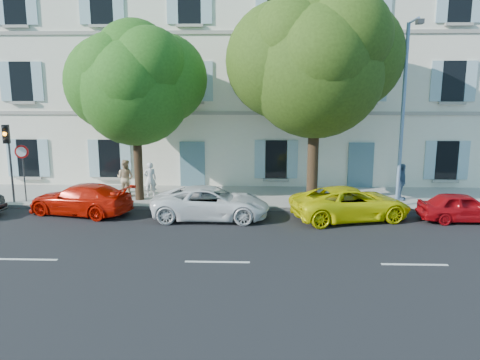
{
  "coord_description": "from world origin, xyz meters",
  "views": [
    {
      "loc": [
        1.19,
        -17.58,
        5.26
      ],
      "look_at": [
        0.48,
        2.0,
        1.4
      ],
      "focal_mm": 35.0,
      "sensor_mm": 36.0,
      "label": 1
    }
  ],
  "objects_px": {
    "car_red_coupe": "(80,199)",
    "tree_right": "(316,69)",
    "road_sign": "(23,161)",
    "car_red_hatchback": "(463,207)",
    "pedestrian_b": "(125,178)",
    "tree_left": "(135,89)",
    "pedestrian_c": "(402,182)",
    "car_white_coupe": "(211,203)",
    "pedestrian_a": "(150,179)",
    "car_yellow_supercar": "(351,203)",
    "traffic_light": "(8,147)",
    "street_lamp": "(404,105)"
  },
  "relations": [
    {
      "from": "car_white_coupe",
      "to": "pedestrian_b",
      "type": "xyz_separation_m",
      "value": [
        -4.43,
        3.3,
        0.37
      ]
    },
    {
      "from": "tree_left",
      "to": "tree_right",
      "type": "bearing_deg",
      "value": -3.23
    },
    {
      "from": "car_white_coupe",
      "to": "pedestrian_b",
      "type": "relative_size",
      "value": 2.69
    },
    {
      "from": "car_red_coupe",
      "to": "street_lamp",
      "type": "bearing_deg",
      "value": 109.43
    },
    {
      "from": "pedestrian_c",
      "to": "car_red_coupe",
      "type": "bearing_deg",
      "value": 121.79
    },
    {
      "from": "tree_left",
      "to": "pedestrian_c",
      "type": "height_order",
      "value": "tree_left"
    },
    {
      "from": "road_sign",
      "to": "street_lamp",
      "type": "bearing_deg",
      "value": -1.32
    },
    {
      "from": "car_red_coupe",
      "to": "traffic_light",
      "type": "bearing_deg",
      "value": -95.1
    },
    {
      "from": "car_red_hatchback",
      "to": "pedestrian_a",
      "type": "height_order",
      "value": "pedestrian_a"
    },
    {
      "from": "car_white_coupe",
      "to": "tree_left",
      "type": "relative_size",
      "value": 0.6
    },
    {
      "from": "pedestrian_b",
      "to": "car_yellow_supercar",
      "type": "bearing_deg",
      "value": 175.17
    },
    {
      "from": "car_red_hatchback",
      "to": "road_sign",
      "type": "relative_size",
      "value": 1.32
    },
    {
      "from": "car_red_coupe",
      "to": "tree_left",
      "type": "distance_m",
      "value": 5.41
    },
    {
      "from": "tree_left",
      "to": "street_lamp",
      "type": "relative_size",
      "value": 1.01
    },
    {
      "from": "car_red_hatchback",
      "to": "street_lamp",
      "type": "xyz_separation_m",
      "value": [
        -2.06,
        1.68,
        3.98
      ]
    },
    {
      "from": "road_sign",
      "to": "pedestrian_b",
      "type": "bearing_deg",
      "value": 16.42
    },
    {
      "from": "pedestrian_c",
      "to": "tree_left",
      "type": "bearing_deg",
      "value": 113.54
    },
    {
      "from": "traffic_light",
      "to": "pedestrian_b",
      "type": "distance_m",
      "value": 5.28
    },
    {
      "from": "tree_right",
      "to": "pedestrian_b",
      "type": "height_order",
      "value": "tree_right"
    },
    {
      "from": "car_yellow_supercar",
      "to": "car_red_hatchback",
      "type": "height_order",
      "value": "car_yellow_supercar"
    },
    {
      "from": "car_red_hatchback",
      "to": "street_lamp",
      "type": "height_order",
      "value": "street_lamp"
    },
    {
      "from": "car_red_hatchback",
      "to": "traffic_light",
      "type": "distance_m",
      "value": 19.52
    },
    {
      "from": "car_white_coupe",
      "to": "tree_left",
      "type": "distance_m",
      "value": 6.37
    },
    {
      "from": "car_red_hatchback",
      "to": "tree_right",
      "type": "xyz_separation_m",
      "value": [
        -5.76,
        2.21,
        5.5
      ]
    },
    {
      "from": "traffic_light",
      "to": "tree_left",
      "type": "bearing_deg",
      "value": 8.24
    },
    {
      "from": "car_white_coupe",
      "to": "tree_left",
      "type": "height_order",
      "value": "tree_left"
    },
    {
      "from": "car_red_coupe",
      "to": "pedestrian_a",
      "type": "height_order",
      "value": "pedestrian_a"
    },
    {
      "from": "car_red_coupe",
      "to": "tree_left",
      "type": "relative_size",
      "value": 0.57
    },
    {
      "from": "car_red_hatchback",
      "to": "tree_left",
      "type": "relative_size",
      "value": 0.44
    },
    {
      "from": "car_white_coupe",
      "to": "road_sign",
      "type": "relative_size",
      "value": 1.83
    },
    {
      "from": "pedestrian_a",
      "to": "road_sign",
      "type": "bearing_deg",
      "value": -5.32
    },
    {
      "from": "tree_left",
      "to": "pedestrian_c",
      "type": "xyz_separation_m",
      "value": [
        12.16,
        0.34,
        -4.21
      ]
    },
    {
      "from": "car_white_coupe",
      "to": "car_yellow_supercar",
      "type": "height_order",
      "value": "car_yellow_supercar"
    },
    {
      "from": "car_red_hatchback",
      "to": "car_white_coupe",
      "type": "bearing_deg",
      "value": 88.7
    },
    {
      "from": "car_white_coupe",
      "to": "car_red_hatchback",
      "type": "xyz_separation_m",
      "value": [
        10.1,
        -0.04,
        -0.08
      ]
    },
    {
      "from": "car_red_coupe",
      "to": "tree_right",
      "type": "bearing_deg",
      "value": 114.19
    },
    {
      "from": "car_yellow_supercar",
      "to": "pedestrian_c",
      "type": "height_order",
      "value": "pedestrian_c"
    },
    {
      "from": "car_red_coupe",
      "to": "street_lamp",
      "type": "relative_size",
      "value": 0.57
    },
    {
      "from": "tree_right",
      "to": "road_sign",
      "type": "distance_m",
      "value": 13.68
    },
    {
      "from": "car_white_coupe",
      "to": "street_lamp",
      "type": "relative_size",
      "value": 0.61
    },
    {
      "from": "car_red_coupe",
      "to": "street_lamp",
      "type": "xyz_separation_m",
      "value": [
        13.63,
        1.14,
        3.92
      ]
    },
    {
      "from": "pedestrian_c",
      "to": "car_red_hatchback",
      "type": "bearing_deg",
      "value": -130.9
    },
    {
      "from": "car_red_hatchback",
      "to": "pedestrian_b",
      "type": "distance_m",
      "value": 14.92
    },
    {
      "from": "car_red_hatchback",
      "to": "traffic_light",
      "type": "bearing_deg",
      "value": 83.45
    },
    {
      "from": "road_sign",
      "to": "car_red_hatchback",
      "type": "bearing_deg",
      "value": -6.27
    },
    {
      "from": "car_red_coupe",
      "to": "pedestrian_a",
      "type": "relative_size",
      "value": 2.71
    },
    {
      "from": "car_red_hatchback",
      "to": "tree_left",
      "type": "distance_m",
      "value": 14.71
    },
    {
      "from": "road_sign",
      "to": "pedestrian_c",
      "type": "xyz_separation_m",
      "value": [
        17.28,
        0.94,
        -1.03
      ]
    },
    {
      "from": "car_yellow_supercar",
      "to": "car_red_hatchback",
      "type": "bearing_deg",
      "value": -105.93
    },
    {
      "from": "traffic_light",
      "to": "street_lamp",
      "type": "xyz_separation_m",
      "value": [
        17.26,
        -0.17,
        1.86
      ]
    }
  ]
}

